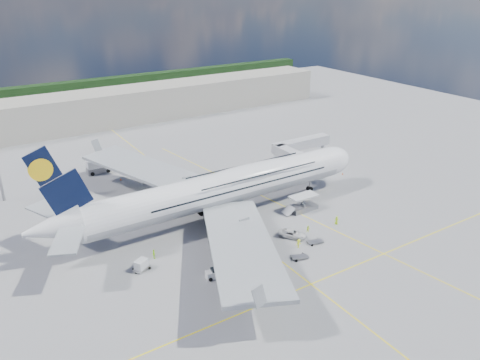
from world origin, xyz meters
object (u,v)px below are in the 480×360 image
cargo_loader (302,205)px  cone_wing_right_outer (246,304)px  catering_truck_inner (189,188)px  catering_truck_outer (99,167)px  cone_wing_left_outer (121,179)px  baggage_tug (214,274)px  airliner (224,188)px  dolly_nose_far (300,257)px  dolly_back (141,265)px  cone_wing_right_inner (223,234)px  dolly_row_c (233,263)px  dolly_nose_near (315,242)px  service_van (293,234)px  crew_van (337,220)px  cone_wing_left_inner (149,194)px  crew_loader (308,229)px  crew_tug (299,244)px  cone_nose (343,174)px  dolly_row_b (215,238)px  crew_wing (154,254)px  jet_bridge (298,149)px  dolly_row_a (214,273)px  crew_nose (319,174)px  cone_tail (74,243)px

cargo_loader → cone_wing_right_outer: 36.50m
cargo_loader → catering_truck_inner: catering_truck_inner is taller
catering_truck_outer → cone_wing_left_outer: catering_truck_outer is taller
baggage_tug → cone_wing_right_outer: bearing=-77.6°
baggage_tug → catering_truck_inner: (11.88, 33.41, 1.00)m
airliner → dolly_nose_far: 23.70m
dolly_back → cone_wing_right_inner: dolly_back is taller
dolly_row_c → dolly_nose_near: size_ratio=1.02×
service_van → dolly_back: bearing=133.7°
crew_van → cone_wing_left_inner: (-28.40, 35.75, -0.69)m
crew_loader → crew_tug: (-5.54, -3.69, 0.14)m
cone_nose → airliner: bearing=-174.8°
cone_nose → cone_wing_left_inner: bearing=162.2°
cone_nose → cone_wing_right_outer: cone_wing_right_outer is taller
catering_truck_outer → cone_wing_left_inner: catering_truck_outer is taller
dolly_row_b → cone_nose: (46.66, 12.52, -0.71)m
dolly_nose_far → cone_wing_right_inner: size_ratio=5.91×
dolly_back → dolly_nose_near: size_ratio=1.06×
crew_wing → dolly_back: bearing=139.0°
cargo_loader → cone_wing_right_outer: bearing=-143.7°
dolly_row_c → crew_wing: (-10.95, 10.67, -0.12)m
dolly_row_b → cone_wing_right_inner: (2.74, 1.64, -0.68)m
crew_van → cone_wing_right_inner: size_ratio=3.16×
cargo_loader → cone_wing_right_inner: 21.09m
dolly_nose_far → cone_wing_left_inner: 44.03m
cargo_loader → catering_truck_inner: 27.84m
cargo_loader → dolly_row_b: (-23.81, -1.82, -0.29)m
crew_van → cone_wing_left_outer: size_ratio=3.17×
dolly_back → service_van: dolly_back is taller
dolly_back → service_van: bearing=-40.5°
dolly_row_c → dolly_nose_near: dolly_row_c is taller
jet_bridge → service_van: size_ratio=3.32×
crew_loader → crew_tug: 6.66m
jet_bridge → cone_nose: size_ratio=36.16×
dolly_row_c → dolly_row_a: bearing=160.9°
crew_nose → cone_nose: (6.80, -1.96, -0.57)m
dolly_row_b → crew_wing: bearing=-173.1°
crew_nose → cone_wing_right_outer: size_ratio=2.69×
airliner → crew_wing: 22.24m
cargo_loader → catering_truck_outer: 57.24m
dolly_row_b → crew_tug: (12.78, -10.50, -0.06)m
catering_truck_inner → cone_wing_left_inner: size_ratio=12.20×
cone_wing_left_inner → cone_wing_right_outer: (-2.91, -48.17, 0.04)m
cargo_loader → crew_nose: bearing=38.3°
dolly_row_c → baggage_tug: size_ratio=1.10×
airliner → cone_tail: 32.54m
crew_loader → catering_truck_outer: bearing=141.7°
cone_wing_left_outer → dolly_nose_near: bearing=-67.0°
dolly_row_a → crew_loader: bearing=3.5°
cargo_loader → dolly_back: size_ratio=2.33×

